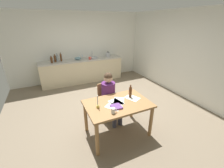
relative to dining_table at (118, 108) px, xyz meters
The scene contains 25 objects.
ground_plane 1.22m from the dining_table, 83.12° to the left, with size 5.20×5.20×0.04m, color #7A6B56.
wall_back 3.68m from the dining_table, 88.05° to the left, with size 5.20×0.12×2.60m, color silver.
wall_right 2.98m from the dining_table, 20.55° to the left, with size 0.12×5.20×2.60m, color silver.
kitchen_counter 3.27m from the dining_table, 87.84° to the left, with size 3.14×0.64×0.90m.
dining_table is the anchor object (origin of this frame).
chair_at_table 0.68m from the dining_table, 86.36° to the left, with size 0.45×0.45×0.88m.
person_seated 0.52m from the dining_table, 83.29° to the left, with size 0.38×0.62×1.19m.
coffee_mug 0.39m from the dining_table, 129.96° to the right, with size 0.11×0.07×0.10m.
candlestick 0.46m from the dining_table, behind, with size 0.06×0.06×0.26m.
book_magazine 0.21m from the dining_table, 127.55° to the right, with size 0.19×0.20×0.03m, color #673B84.
paper_letter 0.40m from the dining_table, ahead, with size 0.21×0.30×0.00m, color white.
paper_bill 0.12m from the dining_table, 122.02° to the left, with size 0.21×0.30×0.00m, color white.
paper_envelope 0.15m from the dining_table, 48.70° to the left, with size 0.21×0.30×0.00m, color white.
paper_receipt 0.19m from the dining_table, 147.79° to the right, with size 0.21×0.30×0.00m, color white.
wine_bottle_on_table 0.44m from the dining_table, 17.16° to the left, with size 0.06×0.06×0.28m.
sink_unit 3.33m from the dining_table, 79.78° to the left, with size 0.36×0.36×0.24m.
bottle_oil 3.35m from the dining_table, 106.79° to the left, with size 0.08×0.08×0.24m.
bottle_vinegar 3.42m from the dining_table, 104.28° to the left, with size 0.08×0.08×0.27m.
bottle_wine_red 3.41m from the dining_table, 102.88° to the left, with size 0.08×0.08×0.29m.
bottle_sauce 3.40m from the dining_table, 100.72° to the left, with size 0.06×0.06×0.31m.
mixing_bowl 3.27m from the dining_table, 90.56° to the left, with size 0.25×0.25×0.11m, color #668C99.
stovetop_kettle 3.50m from the dining_table, 69.65° to the left, with size 0.18×0.18×0.22m.
wine_glass_near_sink 3.44m from the dining_table, 86.89° to the left, with size 0.07×0.07×0.15m.
wine_glass_by_kettle 3.43m from the dining_table, 88.81° to the left, with size 0.07×0.07×0.15m.
teacup_on_counter 3.15m from the dining_table, 82.84° to the left, with size 0.12×0.08×0.10m.
Camera 1 is at (-1.31, -3.28, 2.25)m, focal length 23.58 mm.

